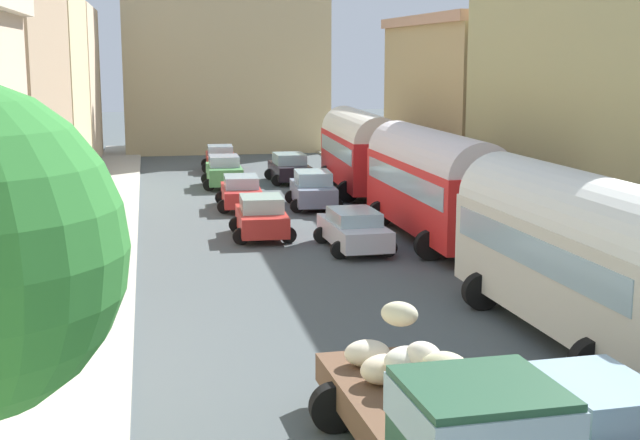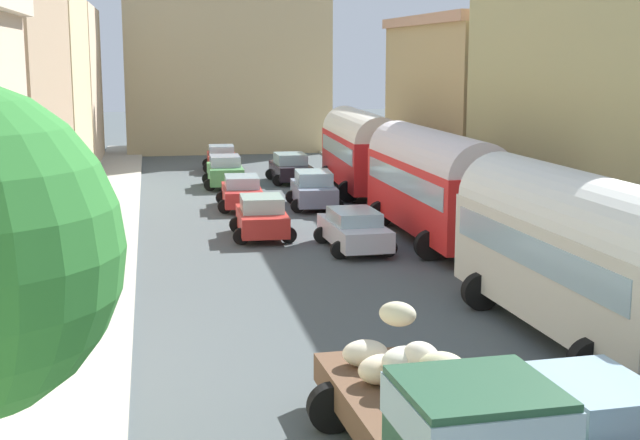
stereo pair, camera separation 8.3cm
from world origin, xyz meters
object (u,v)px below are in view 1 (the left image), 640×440
(car_6, at_px, (313,190))
(car_1, at_px, (241,192))
(pedestrian_2, at_px, (105,208))
(pedestrian_3, at_px, (90,227))
(car_7, at_px, (289,168))
(pedestrian_0, at_px, (61,300))
(parked_bus_3, at_px, (360,148))
(car_5, at_px, (354,229))
(car_4, at_px, (597,428))
(parked_bus_1, at_px, (577,248))
(parked_bus_2, at_px, (432,179))
(car_0, at_px, (262,217))
(cargo_truck_0, at_px, (444,419))
(car_2, at_px, (224,171))
(pedestrian_1, at_px, (113,247))
(car_3, at_px, (220,158))

(car_6, bearing_deg, car_1, 172.91)
(pedestrian_2, distance_m, pedestrian_3, 3.75)
(car_7, distance_m, pedestrian_0, 27.22)
(parked_bus_3, distance_m, car_1, 7.35)
(car_5, distance_m, car_6, 8.92)
(car_4, bearing_deg, parked_bus_3, 83.97)
(car_1, bearing_deg, car_5, -72.15)
(car_4, relative_size, pedestrian_0, 2.61)
(car_5, xyz_separation_m, car_6, (0.17, 8.91, 0.09))
(parked_bus_1, xyz_separation_m, parked_bus_2, (0.22, 11.89, 0.02))
(parked_bus_1, distance_m, car_4, 7.50)
(car_1, relative_size, car_5, 0.93)
(car_1, bearing_deg, pedestrian_2, -138.77)
(car_0, height_order, pedestrian_0, pedestrian_0)
(cargo_truck_0, height_order, car_2, cargo_truck_0)
(car_2, bearing_deg, car_0, -88.79)
(pedestrian_2, bearing_deg, parked_bus_1, -52.58)
(car_1, bearing_deg, car_2, 91.73)
(cargo_truck_0, distance_m, pedestrian_2, 22.88)
(car_2, xyz_separation_m, pedestrian_3, (-5.82, -15.32, 0.21))
(pedestrian_2, bearing_deg, parked_bus_3, 35.76)
(car_0, distance_m, car_1, 6.61)
(cargo_truck_0, bearing_deg, pedestrian_1, 110.48)
(cargo_truck_0, bearing_deg, car_2, 90.94)
(car_0, height_order, car_2, car_2)
(car_0, relative_size, pedestrian_3, 2.04)
(car_2, relative_size, pedestrian_3, 2.09)
(pedestrian_1, height_order, pedestrian_3, pedestrian_1)
(car_1, height_order, pedestrian_0, pedestrian_0)
(car_3, relative_size, pedestrian_3, 2.03)
(car_4, bearing_deg, pedestrian_3, 116.39)
(pedestrian_2, bearing_deg, car_5, -26.53)
(car_1, bearing_deg, car_7, 66.47)
(car_5, bearing_deg, pedestrian_2, 153.47)
(car_0, distance_m, pedestrian_2, 5.99)
(parked_bus_3, xyz_separation_m, car_7, (-2.86, 4.16, -1.45))
(pedestrian_0, bearing_deg, car_3, 78.47)
(car_2, xyz_separation_m, car_5, (3.20, -15.91, -0.09))
(cargo_truck_0, relative_size, pedestrian_0, 3.99)
(car_0, bearing_deg, pedestrian_2, 164.20)
(cargo_truck_0, relative_size, pedestrian_2, 3.67)
(car_0, distance_m, car_6, 6.94)
(car_0, relative_size, car_7, 0.94)
(car_2, bearing_deg, cargo_truck_0, -89.06)
(car_0, xyz_separation_m, car_4, (2.93, -20.30, 0.03))
(parked_bus_2, distance_m, pedestrian_3, 12.25)
(car_7, bearing_deg, car_0, -102.94)
(pedestrian_1, bearing_deg, car_1, 67.44)
(parked_bus_3, height_order, car_6, parked_bus_3)
(car_3, relative_size, car_7, 0.94)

